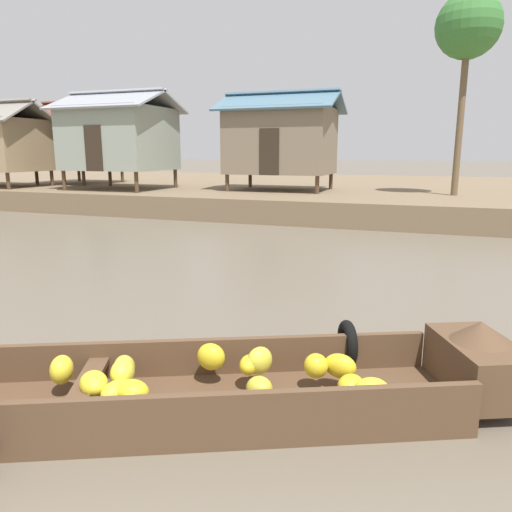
{
  "coord_description": "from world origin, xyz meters",
  "views": [
    {
      "loc": [
        1.14,
        0.58,
        2.41
      ],
      "look_at": [
        -1.24,
        7.15,
        0.9
      ],
      "focal_mm": 33.64,
      "sensor_mm": 36.0,
      "label": 1
    }
  ],
  "objects_px": {
    "stilt_house_mid_left": "(78,141)",
    "stilt_house_right": "(281,140)",
    "banana_boat": "(199,386)",
    "stilt_house_mid_right": "(120,138)",
    "palm_tree_near": "(468,28)"
  },
  "relations": [
    {
      "from": "stilt_house_mid_left",
      "to": "stilt_house_right",
      "type": "height_order",
      "value": "stilt_house_mid_left"
    },
    {
      "from": "stilt_house_right",
      "to": "stilt_house_mid_left",
      "type": "bearing_deg",
      "value": 175.64
    },
    {
      "from": "banana_boat",
      "to": "stilt_house_mid_right",
      "type": "xyz_separation_m",
      "value": [
        -10.86,
        14.29,
        2.76
      ]
    },
    {
      "from": "banana_boat",
      "to": "stilt_house_mid_left",
      "type": "bearing_deg",
      "value": 132.0
    },
    {
      "from": "stilt_house_mid_right",
      "to": "palm_tree_near",
      "type": "relative_size",
      "value": 0.66
    },
    {
      "from": "stilt_house_mid_left",
      "to": "stilt_house_mid_right",
      "type": "distance_m",
      "value": 5.06
    },
    {
      "from": "stilt_house_right",
      "to": "palm_tree_near",
      "type": "distance_m",
      "value": 7.82
    },
    {
      "from": "stilt_house_mid_left",
      "to": "stilt_house_right",
      "type": "distance_m",
      "value": 11.11
    },
    {
      "from": "banana_boat",
      "to": "stilt_house_right",
      "type": "height_order",
      "value": "stilt_house_right"
    },
    {
      "from": "stilt_house_right",
      "to": "palm_tree_near",
      "type": "relative_size",
      "value": 0.69
    },
    {
      "from": "banana_boat",
      "to": "palm_tree_near",
      "type": "distance_m",
      "value": 17.27
    },
    {
      "from": "stilt_house_mid_left",
      "to": "palm_tree_near",
      "type": "bearing_deg",
      "value": -3.42
    },
    {
      "from": "stilt_house_mid_left",
      "to": "banana_boat",
      "type": "bearing_deg",
      "value": -48.0
    },
    {
      "from": "stilt_house_mid_left",
      "to": "stilt_house_mid_right",
      "type": "xyz_separation_m",
      "value": [
        4.34,
        -2.6,
        0.04
      ]
    },
    {
      "from": "banana_boat",
      "to": "stilt_house_mid_left",
      "type": "xyz_separation_m",
      "value": [
        -15.2,
        16.89,
        2.73
      ]
    }
  ]
}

